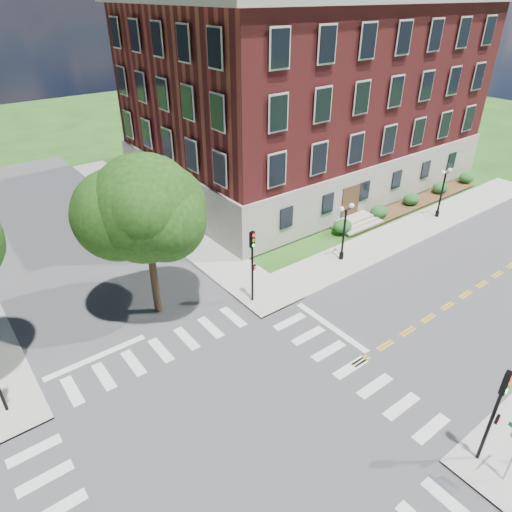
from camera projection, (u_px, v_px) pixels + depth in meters
ground at (238, 440)px, 19.86m from camera, size 160.00×160.00×0.00m
road_ew at (238, 440)px, 19.85m from camera, size 90.00×12.00×0.01m
road_ns at (238, 440)px, 19.85m from camera, size 12.00×90.00×0.01m
sidewalk_ne at (280, 222)px, 38.45m from camera, size 34.00×34.00×0.12m
crosswalk_east at (351, 368)px, 23.64m from camera, size 2.20×10.20×0.02m
stop_bar_east at (331, 327)px, 26.54m from camera, size 0.40×5.50×0.00m
main_building at (307, 95)px, 43.36m from camera, size 30.60×22.40×16.50m
shrub_row at (410, 206)px, 41.46m from camera, size 18.00×2.00×1.30m
tree_d at (145, 209)px, 24.39m from camera, size 5.95×5.95×9.70m
traffic_signal_se at (497, 406)px, 17.41m from camera, size 0.36×0.41×4.80m
traffic_signal_ne at (252, 258)px, 27.09m from camera, size 0.37×0.44×4.80m
twin_lamp_west at (344, 229)px, 31.84m from camera, size 1.36×0.36×4.23m
twin_lamp_east at (442, 190)px, 38.04m from camera, size 1.36×0.36×4.23m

